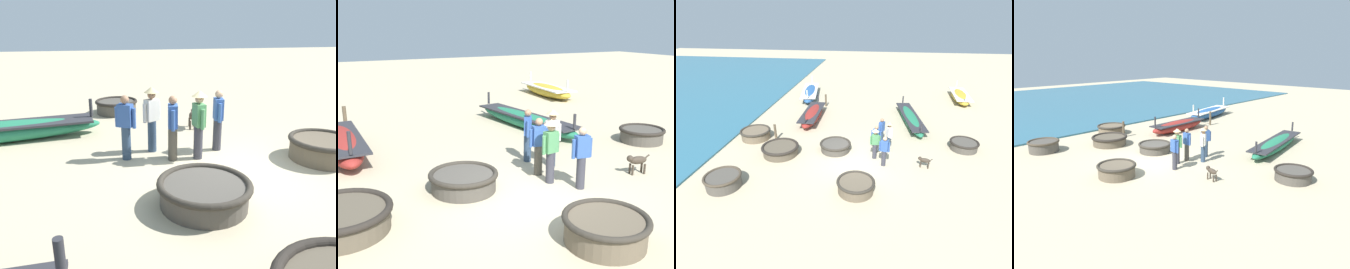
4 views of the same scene
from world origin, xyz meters
TOP-DOWN VIEW (x-y plane):
  - ground_plane at (0.00, 0.00)m, footprint 80.00×80.00m
  - coracle_front_left at (-1.13, 1.11)m, footprint 1.71×1.71m
  - coracle_front_right at (5.89, 2.19)m, footprint 1.55×1.55m
  - coracle_center at (-3.97, 0.31)m, footprint 1.97×1.97m
  - coracle_upturned at (0.31, -2.36)m, footprint 1.64×1.64m
  - long_boat_ochre_hull at (-3.47, 5.39)m, footprint 1.19×4.59m
  - long_boat_red_hull at (3.31, 5.76)m, footprint 1.71×5.98m
  - long_boat_green_hull at (8.00, 11.41)m, footprint 1.59×4.71m
  - fisherman_with_hat at (1.05, 1.17)m, footprint 0.52×0.28m
  - fisherman_standing_right at (1.34, 2.25)m, footprint 0.36×0.47m
  - fisherman_by_coracle at (1.48, -0.10)m, footprint 0.52×0.28m
  - fisherman_hauling at (1.01, 0.55)m, footprint 0.53×0.36m
  - fisherman_standing_left at (1.73, 1.56)m, footprint 0.36×0.48m
  - dog at (3.44, -0.01)m, footprint 0.68×0.31m
  - mooring_post_mid_beach at (-3.09, 8.30)m, footprint 0.14×0.14m

SIDE VIEW (x-z plane):
  - ground_plane at x=0.00m, z-range 0.00..0.00m
  - coracle_front_left at x=-1.13m, z-range 0.02..0.51m
  - coracle_front_right at x=5.89m, z-range 0.02..0.51m
  - coracle_center at x=-3.97m, z-range 0.03..0.56m
  - coracle_upturned at x=0.31m, z-range 0.02..0.58m
  - long_boat_red_hull at x=3.31m, z-range -0.21..0.82m
  - long_boat_green_hull at x=8.00m, z-range -0.25..0.93m
  - long_boat_ochre_hull at x=-3.47m, z-range -0.27..0.99m
  - dog at x=3.44m, z-range 0.10..0.64m
  - mooring_post_mid_beach at x=-3.09m, z-range 0.00..0.99m
  - fisherman_with_hat at x=1.05m, z-range 0.05..1.62m
  - fisherman_standing_right at x=1.34m, z-range 0.05..1.62m
  - fisherman_by_coracle at x=1.48m, z-range 0.05..1.62m
  - fisherman_hauling at x=1.01m, z-range 0.12..1.79m
  - fisherman_standing_left at x=1.73m, z-range 0.12..1.79m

